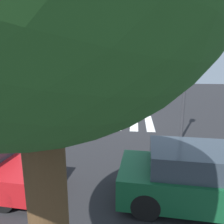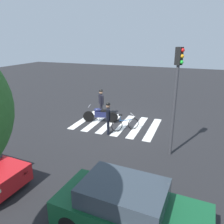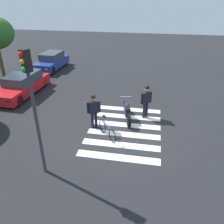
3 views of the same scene
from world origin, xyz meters
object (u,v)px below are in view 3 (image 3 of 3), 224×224
at_px(officer_by_motorcycle, 94,109).
at_px(traffic_light_pole, 32,98).
at_px(police_motorcycle, 127,112).
at_px(car_red_convertible, 22,85).
at_px(officer_on_foot, 146,99).
at_px(car_blue_hatchback, 52,61).
at_px(leaning_bicycle, 107,130).

xyz_separation_m(officer_by_motorcycle, traffic_light_pole, (-3.52, 1.10, 2.06)).
relative_size(officer_by_motorcycle, traffic_light_pole, 0.39).
distance_m(officer_by_motorcycle, traffic_light_pole, 4.22).
height_order(police_motorcycle, officer_by_motorcycle, officer_by_motorcycle).
bearing_deg(car_red_convertible, traffic_light_pole, -145.48).
relative_size(officer_on_foot, officer_by_motorcycle, 1.04).
relative_size(police_motorcycle, car_red_convertible, 0.46).
bearing_deg(police_motorcycle, car_red_convertible, 73.42).
bearing_deg(officer_on_foot, car_red_convertible, 77.76).
relative_size(police_motorcycle, officer_by_motorcycle, 1.19).
distance_m(car_red_convertible, car_blue_hatchback, 5.70).
height_order(leaning_bicycle, traffic_light_pole, traffic_light_pole).
relative_size(leaning_bicycle, officer_on_foot, 0.69).
distance_m(car_blue_hatchback, traffic_light_pole, 13.74).
xyz_separation_m(leaning_bicycle, traffic_light_pole, (-2.80, 1.91, 2.76)).
height_order(officer_on_foot, car_red_convertible, officer_on_foot).
height_order(officer_on_foot, car_blue_hatchback, officer_on_foot).
distance_m(police_motorcycle, officer_on_foot, 1.23).
bearing_deg(police_motorcycle, car_blue_hatchback, 44.34).
xyz_separation_m(officer_on_foot, traffic_light_pole, (-5.04, 3.60, 2.01)).
distance_m(police_motorcycle, leaning_bicycle, 2.00).
distance_m(officer_on_foot, car_red_convertible, 8.52).
bearing_deg(police_motorcycle, traffic_light_pole, 150.49).
height_order(police_motorcycle, traffic_light_pole, traffic_light_pole).
distance_m(officer_on_foot, car_blue_hatchback, 11.46).
height_order(officer_by_motorcycle, car_red_convertible, officer_by_motorcycle).
bearing_deg(traffic_light_pole, officer_by_motorcycle, -17.36).
xyz_separation_m(leaning_bicycle, officer_by_motorcycle, (0.72, 0.81, 0.70)).
height_order(police_motorcycle, car_red_convertible, car_red_convertible).
height_order(officer_on_foot, officer_by_motorcycle, officer_on_foot).
bearing_deg(car_blue_hatchback, car_red_convertible, -176.46).
xyz_separation_m(officer_by_motorcycle, car_blue_hatchback, (9.02, 6.16, -0.39)).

